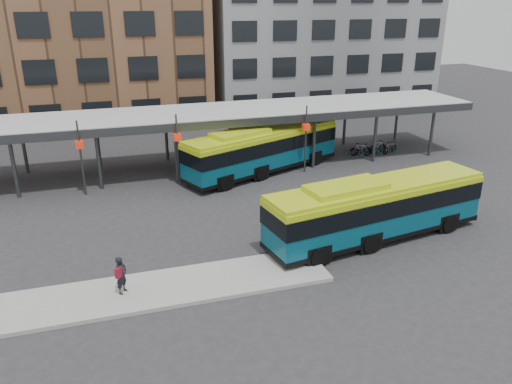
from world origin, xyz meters
The scene contains 9 objects.
ground centered at (0.00, 0.00, 0.00)m, with size 120.00×120.00×0.00m, color #28282B.
boarding_island centered at (-5.50, -3.00, 0.09)m, with size 14.00×3.00×0.18m, color gray.
canopy centered at (-0.06, 12.87, 3.91)m, with size 40.00×6.53×4.80m.
building_brick centered at (-10.00, 32.00, 11.00)m, with size 26.00×14.00×22.00m, color brown.
building_grey centered at (16.00, 32.00, 10.00)m, with size 24.00×14.00×20.00m, color slate.
bus_front centered at (5.31, -1.24, 1.73)m, with size 12.29×4.45×3.32m.
bus_rear centered at (3.08, 10.51, 1.76)m, with size 12.30×7.08×3.37m.
pedestrian centered at (-7.42, -2.93, 1.02)m, with size 0.67×0.72×1.65m.
bike_rack centered at (12.87, 12.07, 0.47)m, with size 4.80×1.31×1.03m.
Camera 1 is at (-7.44, -21.70, 11.66)m, focal length 35.00 mm.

